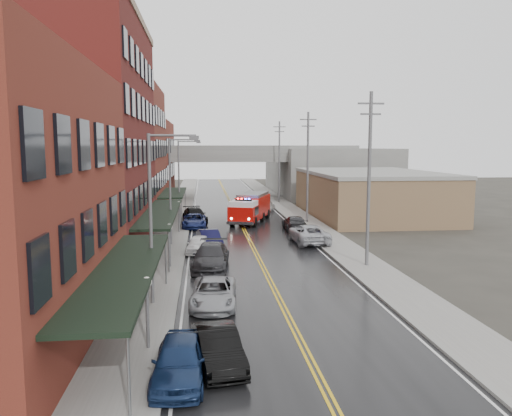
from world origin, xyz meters
TOP-DOWN VIEW (x-y plane):
  - ground at (0.00, 0.00)m, footprint 220.00×220.00m
  - road at (0.00, 30.00)m, footprint 11.00×160.00m
  - sidewalk_left at (-7.30, 30.00)m, footprint 3.00×160.00m
  - sidewalk_right at (7.30, 30.00)m, footprint 3.00×160.00m
  - curb_left at (-5.65, 30.00)m, footprint 0.30×160.00m
  - curb_right at (5.65, 30.00)m, footprint 0.30×160.00m
  - brick_building_b at (-13.30, 23.00)m, footprint 9.00×20.00m
  - brick_building_c at (-13.30, 40.50)m, footprint 9.00×15.00m
  - brick_building_far at (-13.30, 58.00)m, footprint 9.00×20.00m
  - tan_building at (16.00, 40.00)m, footprint 14.00×22.00m
  - right_far_block at (18.00, 70.00)m, footprint 18.00×30.00m
  - awning_0 at (-7.49, 4.00)m, footprint 2.60×16.00m
  - awning_1 at (-7.49, 23.00)m, footprint 2.60×18.00m
  - awning_2 at (-7.49, 40.50)m, footprint 2.60×13.00m
  - globe_lamp_0 at (-6.40, 2.00)m, footprint 0.44×0.44m
  - globe_lamp_1 at (-6.40, 16.00)m, footprint 0.44×0.44m
  - globe_lamp_2 at (-6.40, 30.00)m, footprint 0.44×0.44m
  - street_lamp_0 at (-6.55, 8.00)m, footprint 2.64×0.22m
  - street_lamp_1 at (-6.55, 24.00)m, footprint 2.64×0.22m
  - street_lamp_2 at (-6.55, 40.00)m, footprint 2.64×0.22m
  - utility_pole_0 at (7.20, 15.00)m, footprint 1.80×0.24m
  - utility_pole_1 at (7.20, 35.00)m, footprint 1.80×0.24m
  - utility_pole_2 at (7.20, 55.00)m, footprint 1.80×0.24m
  - overpass at (0.00, 62.00)m, footprint 40.00×10.00m
  - fire_truck at (1.07, 36.19)m, footprint 5.58×9.07m
  - parked_car_left_0 at (-5.00, -0.80)m, footprint 2.03×4.62m
  - parked_car_left_1 at (-3.60, 0.30)m, footprint 2.17×4.56m
  - parked_car_left_2 at (-3.60, 7.55)m, footprint 2.66×5.18m
  - parked_car_left_3 at (-3.60, 15.70)m, footprint 2.93×5.97m
  - parked_car_left_4 at (-4.50, 20.97)m, footprint 2.20×4.17m
  - parked_car_left_5 at (-3.60, 22.80)m, footprint 2.31×4.68m
  - parked_car_left_6 at (-5.00, 33.20)m, footprint 2.43×5.23m
  - parked_car_left_7 at (-5.00, 36.74)m, footprint 3.11×5.85m
  - parked_car_right_0 at (5.00, 23.95)m, footprint 2.95×6.00m
  - parked_car_right_1 at (5.00, 30.49)m, footprint 2.22×5.11m
  - parked_car_right_2 at (4.32, 46.20)m, footprint 2.60×4.17m
  - parked_car_right_3 at (3.71, 50.34)m, footprint 2.22×4.49m

SIDE VIEW (x-z plane):
  - ground at x=0.00m, z-range 0.00..0.00m
  - road at x=0.00m, z-range 0.00..0.02m
  - sidewalk_left at x=-7.30m, z-range 0.00..0.15m
  - sidewalk_right at x=7.30m, z-range 0.00..0.15m
  - curb_left at x=-5.65m, z-range 0.00..0.15m
  - curb_right at x=5.65m, z-range 0.00..0.15m
  - parked_car_right_2 at x=4.32m, z-range 0.00..1.32m
  - parked_car_left_4 at x=-4.50m, z-range 0.00..1.35m
  - parked_car_left_2 at x=-3.60m, z-range 0.00..1.40m
  - parked_car_right_3 at x=3.71m, z-range 0.00..1.41m
  - parked_car_left_1 at x=-3.60m, z-range 0.00..1.44m
  - parked_car_left_6 at x=-5.00m, z-range 0.00..1.45m
  - parked_car_right_1 at x=5.00m, z-range 0.00..1.47m
  - parked_car_left_5 at x=-3.60m, z-range 0.00..1.47m
  - parked_car_left_0 at x=-5.00m, z-range 0.00..1.55m
  - parked_car_left_7 at x=-5.00m, z-range 0.00..1.61m
  - parked_car_right_0 at x=5.00m, z-range 0.00..1.64m
  - parked_car_left_3 at x=-3.60m, z-range 0.00..1.67m
  - fire_truck at x=1.07m, z-range 0.13..3.29m
  - globe_lamp_0 at x=-6.40m, z-range 0.75..3.87m
  - globe_lamp_1 at x=-6.40m, z-range 0.75..3.87m
  - globe_lamp_2 at x=-6.40m, z-range 0.75..3.87m
  - tan_building at x=16.00m, z-range 0.00..5.00m
  - awning_2 at x=-7.49m, z-range 1.44..4.53m
  - awning_0 at x=-7.49m, z-range 1.44..4.53m
  - awning_1 at x=-7.49m, z-range 1.44..4.53m
  - right_far_block at x=18.00m, z-range 0.00..8.00m
  - street_lamp_0 at x=-6.55m, z-range 0.69..9.69m
  - street_lamp_1 at x=-6.55m, z-range 0.69..9.69m
  - street_lamp_2 at x=-6.55m, z-range 0.69..9.69m
  - overpass at x=0.00m, z-range 2.24..9.74m
  - brick_building_far at x=-13.30m, z-range 0.00..12.00m
  - utility_pole_0 at x=7.20m, z-range 0.31..12.31m
  - utility_pole_1 at x=7.20m, z-range 0.31..12.31m
  - utility_pole_2 at x=7.20m, z-range 0.31..12.31m
  - brick_building_c at x=-13.30m, z-range 0.00..15.00m
  - brick_building_b at x=-13.30m, z-range 0.00..18.00m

